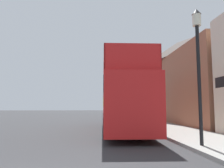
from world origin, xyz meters
The scene contains 7 objects.
ground_plane centered at (0.00, 21.00, 0.00)m, with size 144.00×144.00×0.00m, color #333335.
sidewalk centered at (6.59, 18.00, 0.07)m, with size 3.17×108.00×0.14m.
brick_terrace_rear centered at (11.17, 20.56, 4.49)m, with size 6.00×24.19×8.97m.
tour_bus centered at (3.42, 10.65, 1.91)m, with size 2.82×11.50×4.18m.
parked_car_ahead_of_bus centered at (3.86, 19.79, 0.62)m, with size 1.87×4.56×1.30m.
lamp_post_nearest centered at (5.54, 4.24, 3.65)m, with size 0.35×0.35×5.14m.
lamp_post_second centered at (5.57, 13.78, 3.70)m, with size 0.35×0.35×5.22m.
Camera 1 is at (1.68, -3.54, 1.52)m, focal length 35.00 mm.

